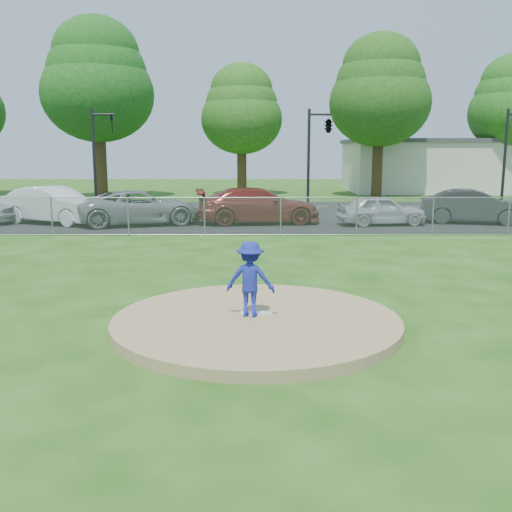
{
  "coord_description": "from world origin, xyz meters",
  "views": [
    {
      "loc": [
        -0.04,
        -10.32,
        3.25
      ],
      "look_at": [
        0.0,
        2.0,
        1.0
      ],
      "focal_mm": 40.0,
      "sensor_mm": 36.0,
      "label": 1
    }
  ],
  "objects_px": {
    "parked_car_white": "(54,205)",
    "traffic_signal_right": "(510,150)",
    "parked_car_pearl": "(381,210)",
    "parked_car_darkred": "(258,206)",
    "commercial_building": "(445,165)",
    "traffic_cone": "(98,216)",
    "tree_right": "(380,90)",
    "pitcher": "(250,279)",
    "tree_center": "(242,109)",
    "traffic_signal_left": "(98,150)",
    "parked_car_charcoal": "(474,206)",
    "tree_left": "(97,79)",
    "parked_car_gray": "(141,208)",
    "traffic_signal_center": "(327,127)"
  },
  "relations": [
    {
      "from": "parked_car_white",
      "to": "traffic_signal_right",
      "type": "bearing_deg",
      "value": -51.33
    },
    {
      "from": "parked_car_pearl",
      "to": "parked_car_darkred",
      "type": "bearing_deg",
      "value": 76.25
    },
    {
      "from": "commercial_building",
      "to": "traffic_cone",
      "type": "height_order",
      "value": "commercial_building"
    },
    {
      "from": "tree_right",
      "to": "pitcher",
      "type": "relative_size",
      "value": 8.19
    },
    {
      "from": "tree_center",
      "to": "traffic_signal_left",
      "type": "height_order",
      "value": "tree_center"
    },
    {
      "from": "traffic_cone",
      "to": "parked_car_charcoal",
      "type": "height_order",
      "value": "parked_car_charcoal"
    },
    {
      "from": "pitcher",
      "to": "parked_car_darkred",
      "type": "relative_size",
      "value": 0.25
    },
    {
      "from": "pitcher",
      "to": "commercial_building",
      "type": "bearing_deg",
      "value": -102.52
    },
    {
      "from": "parked_car_white",
      "to": "parked_car_charcoal",
      "type": "bearing_deg",
      "value": -65.94
    },
    {
      "from": "parked_car_white",
      "to": "parked_car_darkred",
      "type": "height_order",
      "value": "parked_car_white"
    },
    {
      "from": "traffic_cone",
      "to": "commercial_building",
      "type": "bearing_deg",
      "value": 44.46
    },
    {
      "from": "commercial_building",
      "to": "tree_right",
      "type": "distance_m",
      "value": 10.73
    },
    {
      "from": "commercial_building",
      "to": "tree_left",
      "type": "relative_size",
      "value": 1.31
    },
    {
      "from": "traffic_signal_right",
      "to": "traffic_cone",
      "type": "xyz_separation_m",
      "value": [
        -21.34,
        -6.67,
        -2.96
      ]
    },
    {
      "from": "traffic_signal_left",
      "to": "parked_car_darkred",
      "type": "relative_size",
      "value": 0.99
    },
    {
      "from": "tree_center",
      "to": "parked_car_darkred",
      "type": "xyz_separation_m",
      "value": [
        1.14,
        -18.17,
        -5.64
      ]
    },
    {
      "from": "parked_car_white",
      "to": "commercial_building",
      "type": "bearing_deg",
      "value": -24.78
    },
    {
      "from": "tree_center",
      "to": "pitcher",
      "type": "distance_m",
      "value": 34.38
    },
    {
      "from": "commercial_building",
      "to": "traffic_signal_left",
      "type": "height_order",
      "value": "traffic_signal_left"
    },
    {
      "from": "traffic_signal_right",
      "to": "pitcher",
      "type": "relative_size",
      "value": 3.94
    },
    {
      "from": "tree_center",
      "to": "parked_car_darkred",
      "type": "relative_size",
      "value": 1.74
    },
    {
      "from": "commercial_building",
      "to": "parked_car_darkred",
      "type": "xyz_separation_m",
      "value": [
        -15.86,
        -22.17,
        -1.33
      ]
    },
    {
      "from": "traffic_signal_left",
      "to": "parked_car_charcoal",
      "type": "height_order",
      "value": "traffic_signal_left"
    },
    {
      "from": "commercial_building",
      "to": "parked_car_gray",
      "type": "relative_size",
      "value": 2.95
    },
    {
      "from": "parked_car_gray",
      "to": "traffic_signal_center",
      "type": "bearing_deg",
      "value": -72.53
    },
    {
      "from": "tree_right",
      "to": "traffic_signal_right",
      "type": "xyz_separation_m",
      "value": [
        5.24,
        -10.0,
        -4.29
      ]
    },
    {
      "from": "parked_car_gray",
      "to": "tree_left",
      "type": "bearing_deg",
      "value": 2.26
    },
    {
      "from": "parked_car_gray",
      "to": "parked_car_pearl",
      "type": "xyz_separation_m",
      "value": [
        10.86,
        -0.16,
        -0.1
      ]
    },
    {
      "from": "traffic_cone",
      "to": "parked_car_gray",
      "type": "bearing_deg",
      "value": 2.81
    },
    {
      "from": "tree_right",
      "to": "parked_car_charcoal",
      "type": "bearing_deg",
      "value": -86.17
    },
    {
      "from": "tree_right",
      "to": "parked_car_white",
      "type": "height_order",
      "value": "tree_right"
    },
    {
      "from": "traffic_signal_center",
      "to": "parked_car_pearl",
      "type": "bearing_deg",
      "value": -75.66
    },
    {
      "from": "tree_center",
      "to": "traffic_signal_center",
      "type": "distance_m",
      "value": 13.12
    },
    {
      "from": "traffic_signal_left",
      "to": "traffic_signal_right",
      "type": "relative_size",
      "value": 1.0
    },
    {
      "from": "traffic_signal_center",
      "to": "parked_car_white",
      "type": "height_order",
      "value": "traffic_signal_center"
    },
    {
      "from": "tree_center",
      "to": "traffic_signal_center",
      "type": "bearing_deg",
      "value": -67.51
    },
    {
      "from": "parked_car_darkred",
      "to": "traffic_signal_center",
      "type": "bearing_deg",
      "value": -38.87
    },
    {
      "from": "tree_right",
      "to": "parked_car_charcoal",
      "type": "xyz_separation_m",
      "value": [
        1.08,
        -16.14,
        -6.86
      ]
    },
    {
      "from": "traffic_signal_right",
      "to": "traffic_cone",
      "type": "distance_m",
      "value": 22.55
    },
    {
      "from": "tree_center",
      "to": "traffic_signal_left",
      "type": "relative_size",
      "value": 1.76
    },
    {
      "from": "tree_right",
      "to": "pitcher",
      "type": "bearing_deg",
      "value": -105.94
    },
    {
      "from": "parked_car_gray",
      "to": "parked_car_charcoal",
      "type": "relative_size",
      "value": 1.18
    },
    {
      "from": "parked_car_gray",
      "to": "parked_car_pearl",
      "type": "height_order",
      "value": "parked_car_gray"
    },
    {
      "from": "tree_left",
      "to": "parked_car_charcoal",
      "type": "xyz_separation_m",
      "value": [
        21.08,
        -15.14,
        -7.45
      ]
    },
    {
      "from": "parked_car_charcoal",
      "to": "traffic_cone",
      "type": "bearing_deg",
      "value": 106.16
    },
    {
      "from": "commercial_building",
      "to": "traffic_signal_center",
      "type": "bearing_deg",
      "value": -126.94
    },
    {
      "from": "commercial_building",
      "to": "traffic_cone",
      "type": "distance_m",
      "value": 32.41
    },
    {
      "from": "tree_left",
      "to": "parked_car_white",
      "type": "height_order",
      "value": "tree_left"
    },
    {
      "from": "traffic_signal_center",
      "to": "parked_car_darkred",
      "type": "height_order",
      "value": "traffic_signal_center"
    },
    {
      "from": "tree_center",
      "to": "parked_car_charcoal",
      "type": "xyz_separation_m",
      "value": [
        11.08,
        -18.14,
        -5.68
      ]
    }
  ]
}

